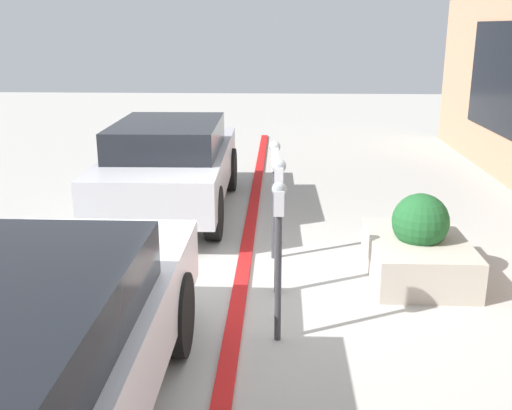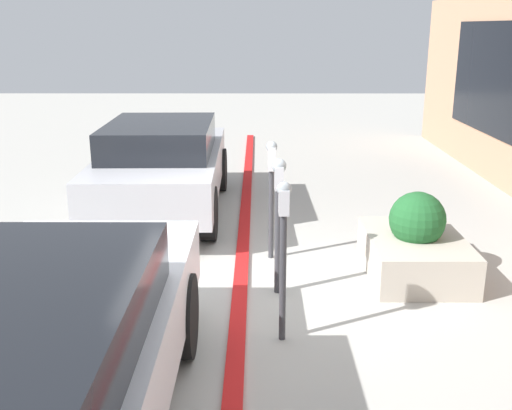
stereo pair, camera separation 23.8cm
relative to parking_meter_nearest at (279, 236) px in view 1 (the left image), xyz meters
name	(u,v)px [view 1 (the left image)]	position (x,y,z in m)	size (l,w,h in m)	color
ground_plane	(247,290)	(1.07, 0.34, -1.01)	(40.00, 40.00, 0.00)	#ADAAA3
curb_strip	(240,288)	(1.07, 0.42, -0.99)	(19.00, 0.16, 0.04)	red
parking_meter_nearest	(279,236)	(0.00, 0.00, 0.00)	(0.15, 0.13, 1.50)	#38383D
parking_meter_second	(278,206)	(1.02, 0.01, -0.04)	(0.18, 0.15, 1.48)	#38383D
parking_meter_middle	(275,180)	(2.03, 0.06, -0.02)	(0.16, 0.14, 1.47)	#38383D
planter_box	(418,249)	(1.52, -1.59, -0.67)	(1.52, 1.08, 0.98)	#B2A899
parked_car_front	(8,367)	(-1.75, 1.65, -0.26)	(4.64, 1.77, 1.36)	silver
parked_car_middle	(171,163)	(3.91, 1.67, -0.24)	(4.15, 1.78, 1.41)	#B7B7BC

